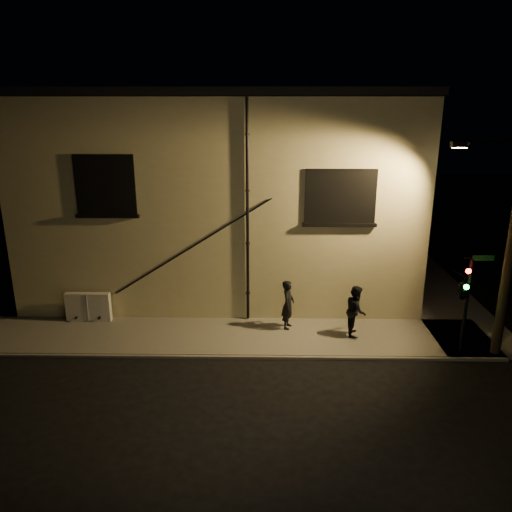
{
  "coord_description": "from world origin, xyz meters",
  "views": [
    {
      "loc": [
        -1.19,
        -15.09,
        8.29
      ],
      "look_at": [
        -1.47,
        1.8,
        3.06
      ],
      "focal_mm": 35.0,
      "sensor_mm": 36.0,
      "label": 1
    }
  ],
  "objects_px": {
    "streetlamp_pole": "(509,242)",
    "pedestrian_a": "(288,304)",
    "pedestrian_b": "(356,310)",
    "traffic_signal": "(464,289)",
    "utility_cabinet": "(88,307)"
  },
  "relations": [
    {
      "from": "pedestrian_b",
      "to": "streetlamp_pole",
      "type": "xyz_separation_m",
      "value": [
        4.48,
        -1.26,
        2.96
      ]
    },
    {
      "from": "traffic_signal",
      "to": "streetlamp_pole",
      "type": "relative_size",
      "value": 0.45
    },
    {
      "from": "pedestrian_a",
      "to": "pedestrian_b",
      "type": "xyz_separation_m",
      "value": [
        2.44,
        -0.51,
        -0.0
      ]
    },
    {
      "from": "pedestrian_a",
      "to": "traffic_signal",
      "type": "relative_size",
      "value": 0.55
    },
    {
      "from": "utility_cabinet",
      "to": "pedestrian_a",
      "type": "xyz_separation_m",
      "value": [
        7.72,
        -0.54,
        0.37
      ]
    },
    {
      "from": "utility_cabinet",
      "to": "streetlamp_pole",
      "type": "height_order",
      "value": "streetlamp_pole"
    },
    {
      "from": "utility_cabinet",
      "to": "traffic_signal",
      "type": "bearing_deg",
      "value": -10.1
    },
    {
      "from": "pedestrian_b",
      "to": "traffic_signal",
      "type": "xyz_separation_m",
      "value": [
        3.21,
        -1.33,
        1.37
      ]
    },
    {
      "from": "utility_cabinet",
      "to": "pedestrian_a",
      "type": "relative_size",
      "value": 0.91
    },
    {
      "from": "pedestrian_a",
      "to": "traffic_signal",
      "type": "xyz_separation_m",
      "value": [
        5.66,
        -1.84,
        1.37
      ]
    },
    {
      "from": "pedestrian_a",
      "to": "pedestrian_b",
      "type": "distance_m",
      "value": 2.5
    },
    {
      "from": "pedestrian_b",
      "to": "traffic_signal",
      "type": "bearing_deg",
      "value": -104.99
    },
    {
      "from": "pedestrian_b",
      "to": "streetlamp_pole",
      "type": "relative_size",
      "value": 0.25
    },
    {
      "from": "traffic_signal",
      "to": "streetlamp_pole",
      "type": "bearing_deg",
      "value": 2.96
    },
    {
      "from": "streetlamp_pole",
      "to": "pedestrian_a",
      "type": "bearing_deg",
      "value": 165.58
    }
  ]
}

